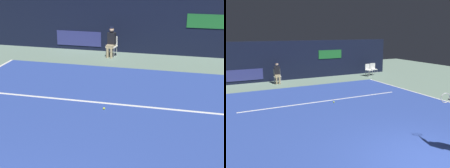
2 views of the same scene
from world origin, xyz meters
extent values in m
plane|color=slate|center=(0.00, 4.61, 0.00)|extent=(30.95, 30.95, 0.00)
cube|color=#2D479E|center=(0.00, 4.61, 0.01)|extent=(10.09, 11.22, 0.01)
cube|color=white|center=(0.00, 6.57, 0.01)|extent=(7.87, 0.10, 0.01)
cube|color=black|center=(0.00, 12.79, 1.30)|extent=(15.71, 0.30, 2.60)
cube|color=navy|center=(-2.75, 12.63, 0.55)|extent=(2.20, 0.04, 0.70)
cube|color=#1E6B2D|center=(3.14, 12.63, 1.60)|extent=(1.80, 0.04, 0.60)
cube|color=white|center=(-0.94, 11.78, 0.46)|extent=(0.49, 0.46, 0.04)
cube|color=white|center=(-0.91, 11.97, 0.69)|extent=(0.42, 0.09, 0.42)
cylinder|color=#B2B2B7|center=(-1.15, 11.63, 0.23)|extent=(0.03, 0.03, 0.46)
cylinder|color=#B2B2B7|center=(-0.78, 11.58, 0.23)|extent=(0.03, 0.03, 0.46)
cylinder|color=#B2B2B7|center=(-1.10, 11.97, 0.23)|extent=(0.03, 0.03, 0.46)
cylinder|color=#B2B2B7|center=(-0.73, 11.92, 0.23)|extent=(0.03, 0.03, 0.46)
cube|color=tan|center=(-0.95, 11.70, 0.50)|extent=(0.37, 0.44, 0.14)
cylinder|color=tan|center=(-1.06, 11.53, 0.23)|extent=(0.11, 0.11, 0.46)
cylinder|color=tan|center=(-0.89, 11.51, 0.23)|extent=(0.11, 0.11, 0.46)
cube|color=black|center=(-0.93, 11.82, 0.83)|extent=(0.37, 0.26, 0.52)
sphere|color=#DBAD89|center=(-0.93, 11.82, 1.21)|extent=(0.20, 0.20, 0.20)
cylinder|color=#141933|center=(-0.93, 11.82, 1.30)|extent=(0.19, 0.19, 0.04)
sphere|color=#CCE033|center=(0.20, 6.12, 0.05)|extent=(0.07, 0.07, 0.07)
camera|label=1|loc=(2.54, -2.67, 4.14)|focal=54.98mm
camera|label=2|loc=(-4.84, -4.06, 3.23)|focal=41.29mm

